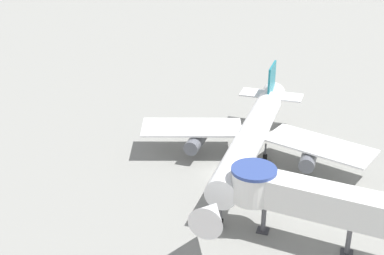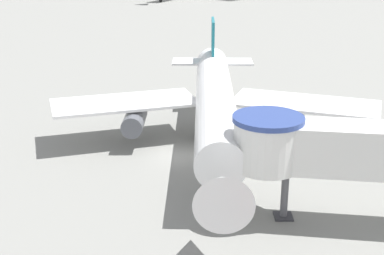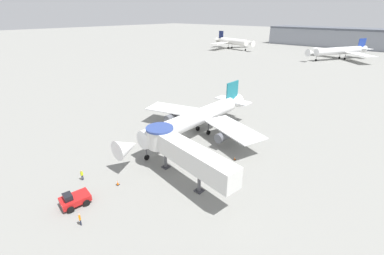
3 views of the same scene
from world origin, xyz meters
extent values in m
plane|color=gray|center=(0.00, 0.00, 0.00)|extent=(800.00, 800.00, 0.00)
cylinder|color=white|center=(2.71, 1.08, 3.73)|extent=(3.45, 23.35, 3.05)
cone|color=white|center=(2.46, -13.47, 3.73)|extent=(3.11, 3.41, 3.05)
cone|color=white|center=(2.92, 13.79, 3.73)|extent=(3.13, 4.63, 3.05)
cube|color=white|center=(-4.58, 3.67, 3.19)|extent=(12.57, 8.18, 0.22)
cube|color=white|center=(10.08, 3.42, 3.19)|extent=(12.61, 8.50, 0.22)
cube|color=#19707F|center=(2.92, 13.57, 6.47)|extent=(0.31, 4.06, 3.96)
cube|color=white|center=(2.93, 14.02, 4.26)|extent=(7.95, 2.98, 0.18)
cylinder|color=#565960|center=(-3.68, 2.35, 2.11)|extent=(1.75, 4.09, 1.68)
cylinder|color=#565960|center=(9.13, 2.13, 2.11)|extent=(1.75, 4.09, 1.68)
cylinder|color=#4C4C51|center=(2.52, -10.05, 1.33)|extent=(0.18, 0.18, 1.75)
cylinder|color=black|center=(2.52, -10.05, 0.45)|extent=(0.28, 0.90, 0.90)
cylinder|color=#4C4C51|center=(1.38, 4.01, 1.33)|extent=(0.22, 0.22, 1.75)
cylinder|color=black|center=(1.38, 4.01, 0.45)|extent=(0.42, 0.91, 0.90)
cylinder|color=#4C4C51|center=(4.13, 3.97, 1.33)|extent=(0.22, 0.22, 1.75)
cylinder|color=black|center=(4.13, 3.97, 0.45)|extent=(0.42, 0.91, 0.90)
cube|color=silver|center=(12.47, -10.35, 4.63)|extent=(14.84, 4.60, 2.80)
cylinder|color=silver|center=(5.22, -9.34, 4.63)|extent=(3.90, 3.90, 2.80)
cylinder|color=navy|center=(5.22, -9.34, 6.18)|extent=(4.10, 4.09, 0.30)
cylinder|color=#56565B|center=(6.38, -9.50, 1.62)|extent=(0.44, 0.44, 3.23)
cube|color=#333338|center=(6.38, -9.50, 0.06)|extent=(1.10, 1.10, 0.12)
cylinder|color=#56565B|center=(13.91, -10.56, 1.62)|extent=(0.44, 0.44, 3.23)
cube|color=#333338|center=(13.91, -10.56, 0.06)|extent=(1.10, 1.10, 0.12)
cube|color=red|center=(4.11, -22.62, 0.79)|extent=(2.63, 3.66, 0.77)
cube|color=black|center=(3.99, -23.37, 1.52)|extent=(1.41, 1.13, 0.69)
cylinder|color=black|center=(2.89, -23.37, 0.41)|extent=(0.46, 0.86, 0.82)
cylinder|color=black|center=(5.04, -23.71, 0.41)|extent=(0.46, 0.86, 0.82)
cylinder|color=black|center=(3.17, -21.54, 0.41)|extent=(0.46, 0.86, 0.82)
cylinder|color=black|center=(5.33, -21.88, 0.41)|extent=(0.46, 0.86, 0.82)
cube|color=black|center=(13.15, -0.66, 0.02)|extent=(0.35, 0.35, 0.04)
cone|color=orange|center=(13.15, -0.66, 0.32)|extent=(0.24, 0.24, 0.55)
cylinder|color=white|center=(13.15, -0.66, 0.38)|extent=(0.13, 0.13, 0.07)
cube|color=black|center=(4.62, -16.95, 0.02)|extent=(0.43, 0.43, 0.04)
cone|color=orange|center=(4.62, -16.95, 0.38)|extent=(0.30, 0.30, 0.67)
cylinder|color=white|center=(4.62, -16.95, 0.46)|extent=(0.16, 0.16, 0.08)
cylinder|color=#1E2338|center=(7.91, -23.92, 0.39)|extent=(0.11, 0.11, 0.78)
cylinder|color=#1E2338|center=(7.76, -23.85, 0.39)|extent=(0.11, 0.11, 0.78)
cube|color=orange|center=(7.83, -23.89, 1.09)|extent=(0.36, 0.30, 0.62)
sphere|color=tan|center=(7.83, -23.89, 1.51)|extent=(0.21, 0.21, 0.21)
cylinder|color=#1E2338|center=(-0.08, -19.66, 0.39)|extent=(0.11, 0.11, 0.78)
cylinder|color=#1E2338|center=(-0.11, -19.50, 0.39)|extent=(0.11, 0.11, 0.78)
cube|color=#D1E019|center=(-0.09, -19.58, 1.09)|extent=(0.23, 0.34, 0.62)
sphere|color=tan|center=(-0.09, -19.58, 1.50)|extent=(0.21, 0.21, 0.21)
cylinder|color=white|center=(-0.94, 115.52, 4.31)|extent=(16.34, 27.17, 3.50)
cone|color=white|center=(-9.08, 99.80, 4.31)|extent=(4.87, 5.02, 3.50)
cone|color=white|center=(6.25, 129.39, 4.31)|extent=(5.52, 6.26, 3.50)
cube|color=white|center=(-7.95, 122.84, 3.70)|extent=(16.48, 8.54, 0.22)
cube|color=white|center=(9.09, 114.01, 3.70)|extent=(15.34, 15.43, 0.22)
cube|color=navy|center=(6.13, 129.16, 7.45)|extent=(2.48, 4.48, 4.54)
cube|color=white|center=(6.37, 129.62, 4.92)|extent=(11.06, 7.97, 0.18)
cylinder|color=#4C4C51|center=(-7.21, 103.42, 1.55)|extent=(0.18, 0.18, 2.01)
cylinder|color=black|center=(-7.21, 103.42, 0.55)|extent=(0.74, 1.10, 1.10)
cylinder|color=#4C4C51|center=(-0.68, 119.44, 1.55)|extent=(0.22, 0.22, 2.01)
cylinder|color=black|center=(-0.68, 119.44, 0.55)|extent=(0.86, 1.16, 1.10)
cylinder|color=#4C4C51|center=(2.12, 118.00, 1.55)|extent=(0.22, 0.22, 2.01)
cylinder|color=black|center=(2.12, 118.00, 0.55)|extent=(0.86, 1.16, 1.10)
cylinder|color=white|center=(-62.99, 115.92, 4.63)|extent=(22.40, 8.54, 3.79)
cone|color=white|center=(-48.69, 112.71, 4.63)|extent=(4.90, 4.61, 3.79)
cone|color=white|center=(-75.06, 118.63, 4.63)|extent=(6.38, 4.94, 3.79)
cube|color=white|center=(-67.87, 107.55, 3.96)|extent=(6.46, 15.09, 0.22)
cube|color=white|center=(-63.83, 125.57, 3.96)|extent=(11.88, 15.23, 0.22)
cube|color=#141E4C|center=(-74.79, 118.57, 8.04)|extent=(4.11, 1.14, 4.93)
cube|color=white|center=(-75.34, 118.69, 5.29)|extent=(5.02, 10.38, 0.18)
cylinder|color=#4C4C51|center=(-52.34, 113.53, 1.64)|extent=(0.18, 0.18, 2.18)
cylinder|color=black|center=(-52.34, 113.53, 0.55)|extent=(1.13, 0.49, 1.10)
cylinder|color=#4C4C51|center=(-66.06, 114.86, 1.64)|extent=(0.22, 0.22, 2.18)
cylinder|color=black|center=(-66.06, 114.86, 0.55)|extent=(1.16, 0.63, 1.10)
cylinder|color=#4C4C51|center=(-65.31, 118.19, 1.64)|extent=(0.22, 0.22, 2.18)
cylinder|color=black|center=(-65.31, 118.19, 0.55)|extent=(1.16, 0.63, 1.10)
camera|label=1|loc=(12.21, -50.24, 29.42)|focal=50.00mm
camera|label=2|loc=(0.91, -37.89, 15.82)|focal=50.00mm
camera|label=3|loc=(31.54, -32.00, 21.77)|focal=24.00mm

